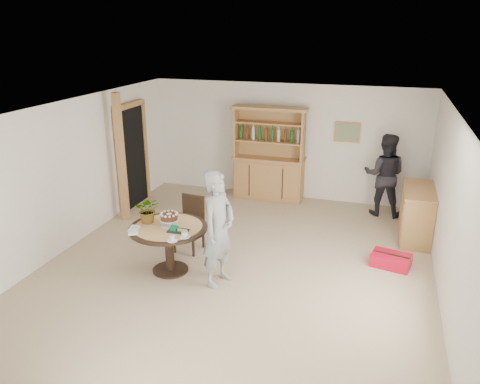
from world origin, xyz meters
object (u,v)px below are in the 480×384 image
at_px(dining_chair, 191,220).
at_px(teen_boy, 218,229).
at_px(dining_table, 169,236).
at_px(red_suitcase, 391,260).
at_px(hutch, 269,168).
at_px(sideboard, 417,214).
at_px(adult_person, 384,175).

bearing_deg(dining_chair, teen_boy, -41.97).
bearing_deg(dining_table, dining_chair, 89.44).
bearing_deg(red_suitcase, hutch, 149.07).
relative_size(sideboard, teen_boy, 0.72).
distance_m(dining_chair, red_suitcase, 3.35).
relative_size(hutch, teen_boy, 1.17).
distance_m(teen_boy, adult_person, 4.18).
height_order(hutch, teen_boy, hutch).
distance_m(hutch, adult_person, 2.44).
distance_m(hutch, dining_table, 3.73).
height_order(dining_chair, red_suitcase, dining_chair).
xyz_separation_m(hutch, adult_person, (2.42, -0.24, 0.15)).
bearing_deg(dining_table, sideboard, 33.21).
relative_size(sideboard, dining_table, 1.05).
bearing_deg(dining_table, red_suitcase, 19.84).
distance_m(adult_person, red_suitcase, 2.36).
bearing_deg(teen_boy, hutch, 16.04).
relative_size(dining_table, dining_chair, 1.27).
distance_m(sideboard, teen_boy, 3.83).
height_order(teen_boy, red_suitcase, teen_boy).
bearing_deg(sideboard, hutch, 157.79).
bearing_deg(red_suitcase, adult_person, 107.78).
distance_m(hutch, dining_chair, 2.92).
distance_m(dining_table, dining_chair, 0.83).
relative_size(sideboard, dining_chair, 1.33).
relative_size(dining_table, red_suitcase, 1.79).
relative_size(teen_boy, red_suitcase, 2.60).
height_order(hutch, dining_table, hutch).
xyz_separation_m(hutch, teen_boy, (0.19, -3.77, 0.18)).
relative_size(dining_chair, teen_boy, 0.54).
height_order(teen_boy, adult_person, teen_boy).
distance_m(sideboard, dining_chair, 4.03).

